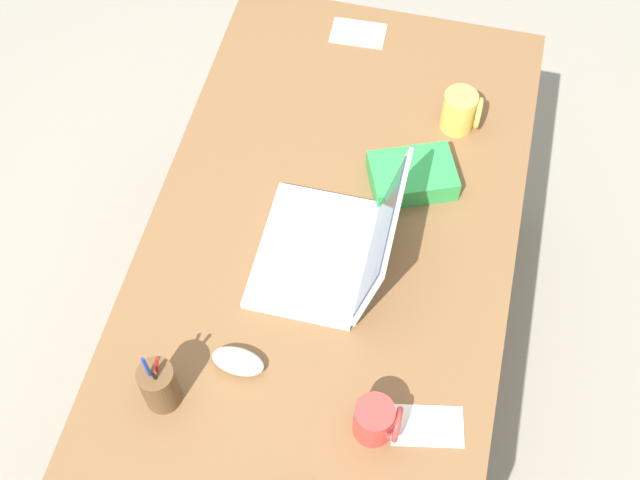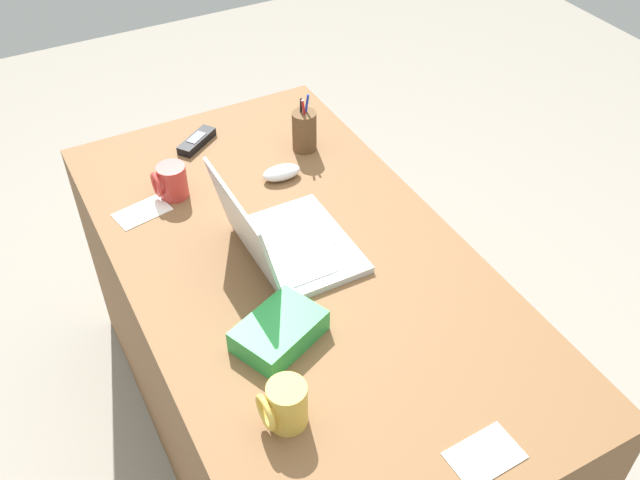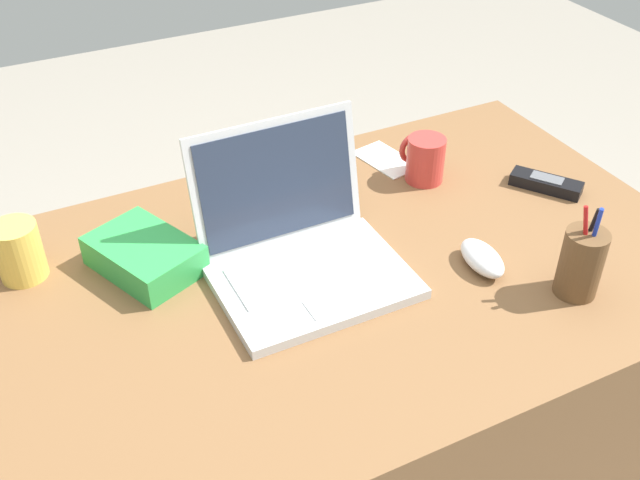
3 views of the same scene
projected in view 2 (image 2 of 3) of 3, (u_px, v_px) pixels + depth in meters
The scene contains 11 objects.
ground_plane at pixel (303, 434), 2.21m from camera, with size 6.00×6.00×0.00m, color gray.
desk at pixel (300, 358), 1.96m from camera, with size 1.48×0.80×0.74m, color brown.
laptop at pixel (283, 240), 1.69m from camera, with size 0.32×0.29×0.23m.
computer_mouse at pixel (281, 173), 1.94m from camera, with size 0.06×0.11×0.04m, color white.
coffee_mug_white at pixel (285, 405), 1.34m from camera, with size 0.08×0.09×0.10m.
coffee_mug_tall at pixel (171, 181), 1.87m from camera, with size 0.08×0.09×0.09m.
cordless_phone at pixel (197, 141), 2.07m from camera, with size 0.12×0.14×0.03m.
pen_holder at pixel (304, 131), 2.02m from camera, with size 0.07×0.07×0.17m.
snack_bag at pixel (279, 331), 1.51m from camera, with size 0.13×0.19×0.06m, color green.
paper_note_near_laptop at pixel (485, 455), 1.31m from camera, with size 0.09×0.14×0.00m, color white.
paper_note_left at pixel (142, 212), 1.84m from camera, with size 0.08×0.14×0.00m, color white.
Camera 2 is at (-1.12, 0.54, 1.92)m, focal length 39.81 mm.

